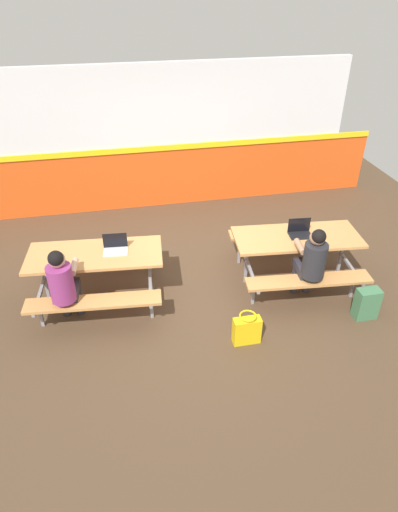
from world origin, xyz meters
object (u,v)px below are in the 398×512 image
Objects in this scene: picnic_table_right at (296,246)px; backpack_dark at (366,304)px; laptop_dark at (300,232)px; laptop_silver at (115,248)px; picnic_table_left at (96,264)px; student_nearer at (63,282)px; tote_bag_bright at (247,330)px; student_further at (312,260)px.

picnic_table_right is 4.18× the size of backpack_dark.
laptop_dark is at bearing 35.05° from picnic_table_right.
laptop_dark is (2.57, -0.11, 0.00)m from laptop_silver.
picnic_table_left is at bearing -177.53° from laptop_silver.
student_nearer is 2.32m from tote_bag_bright.
laptop_silver is 1.00× the size of laptop_dark.
student_nearer is at bearing 160.99° from tote_bag_bright.
student_nearer is at bearing 177.11° from student_further.
laptop_dark is at bearing 83.22° from student_further.
student_further is at bearing -13.81° from picnic_table_left.
student_further is 2.74× the size of backpack_dark.
backpack_dark is (0.57, -1.03, -0.57)m from laptop_dark.
laptop_silver reaches higher than picnic_table_right.
student_further reaches higher than laptop_silver.
picnic_table_left is at bearing 166.19° from student_further.
student_further is 3.56× the size of laptop_silver.
laptop_silver is at bearing 176.84° from picnic_table_right.
laptop_silver reaches higher than picnic_table_left.
laptop_silver is at bearing 160.14° from backpack_dark.
laptop_silver is 3.39m from backpack_dark.
student_nearer is 2.74× the size of backpack_dark.
picnic_table_right reaches higher than tote_bag_bright.
student_nearer is at bearing -172.91° from picnic_table_right.
picnic_table_left is 2.87m from student_further.
backpack_dark is 1.02× the size of tote_bag_bright.
student_nearer is 3.89m from backpack_dark.
laptop_dark is at bearing 7.57° from student_nearer.
laptop_dark is at bearing 46.68° from tote_bag_bright.
student_nearer reaches higher than laptop_dark.
backpack_dark is at bearing -19.86° from laptop_silver.
picnic_table_left is at bearing 177.41° from picnic_table_right.
picnic_table_left is 2.81m from picnic_table_right.
tote_bag_bright is (-1.67, -0.14, -0.02)m from backpack_dark.
student_nearer and student_further have the same top height.
tote_bag_bright is (1.75, -1.26, -0.38)m from picnic_table_left.
student_further reaches higher than tote_bag_bright.
laptop_dark is at bearing -2.36° from laptop_silver.
laptop_silver reaches higher than backpack_dark.
backpack_dark is at bearing -58.07° from picnic_table_right.
tote_bag_bright is at bearing -133.32° from laptop_dark.
picnic_table_right is 5.43× the size of laptop_dark.
backpack_dark is at bearing 4.63° from tote_bag_bright.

